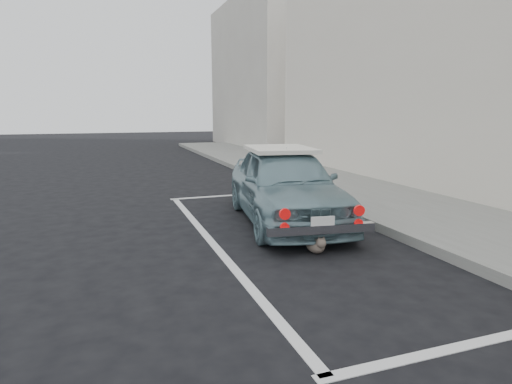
# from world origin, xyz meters

# --- Properties ---
(ground) EXTENTS (80.00, 80.00, 0.00)m
(ground) POSITION_xyz_m (0.00, 0.00, 0.00)
(ground) COLOR black
(ground) RESTS_ON ground
(sidewalk) EXTENTS (2.80, 40.00, 0.15)m
(sidewalk) POSITION_xyz_m (3.20, 2.00, 0.07)
(sidewalk) COLOR slate
(sidewalk) RESTS_ON ground
(building_far) EXTENTS (3.50, 10.00, 8.00)m
(building_far) POSITION_xyz_m (6.35, 20.00, 4.00)
(building_far) COLOR #AEA89E
(building_far) RESTS_ON ground
(pline_rear) EXTENTS (3.00, 0.12, 0.01)m
(pline_rear) POSITION_xyz_m (0.50, -0.50, 0.00)
(pline_rear) COLOR silver
(pline_rear) RESTS_ON ground
(pline_front) EXTENTS (3.00, 0.12, 0.01)m
(pline_front) POSITION_xyz_m (0.50, 6.50, 0.00)
(pline_front) COLOR silver
(pline_front) RESTS_ON ground
(pline_side) EXTENTS (0.12, 7.00, 0.01)m
(pline_side) POSITION_xyz_m (-0.90, 3.00, 0.00)
(pline_side) COLOR silver
(pline_side) RESTS_ON ground
(retro_coupe) EXTENTS (2.15, 4.14, 1.34)m
(retro_coupe) POSITION_xyz_m (0.65, 3.85, 0.68)
(retro_coupe) COLOR #74969F
(retro_coupe) RESTS_ON ground
(cat) EXTENTS (0.24, 0.53, 0.28)m
(cat) POSITION_xyz_m (0.35, 2.09, 0.13)
(cat) COLOR brown
(cat) RESTS_ON ground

